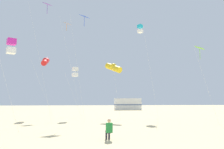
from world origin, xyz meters
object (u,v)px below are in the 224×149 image
(kite_tube_scarlet, at_px, (45,61))
(kite_box_cyan, at_px, (140,29))
(kite_flyer_standing, at_px, (109,129))
(kite_box_white, at_px, (75,72))
(kite_diamond_lime, at_px, (200,50))
(kite_tube_gold, at_px, (113,67))
(kite_diamond_blue, at_px, (84,21))
(kite_diamond_violet, at_px, (47,9))
(kite_diamond_orange, at_px, (67,28))
(rv_van_white, at_px, (128,104))
(kite_box_magenta, at_px, (11,46))

(kite_tube_scarlet, relative_size, kite_box_cyan, 0.63)
(kite_flyer_standing, distance_m, kite_tube_scarlet, 18.43)
(kite_box_white, bearing_deg, kite_diamond_lime, -25.96)
(kite_tube_gold, bearing_deg, kite_diamond_blue, -157.77)
(kite_box_white, distance_m, kite_diamond_lime, 14.42)
(kite_tube_scarlet, relative_size, kite_diamond_violet, 0.59)
(kite_diamond_blue, distance_m, kite_diamond_violet, 4.54)
(kite_box_cyan, xyz_separation_m, kite_diamond_violet, (-11.98, -3.86, 0.42))
(kite_diamond_orange, distance_m, kite_tube_gold, 10.94)
(kite_diamond_violet, bearing_deg, rv_van_white, 61.52)
(kite_diamond_lime, bearing_deg, kite_diamond_blue, 165.11)
(kite_flyer_standing, height_order, kite_tube_gold, kite_tube_gold)
(kite_diamond_violet, relative_size, rv_van_white, 2.07)
(kite_box_magenta, xyz_separation_m, kite_diamond_violet, (1.04, 7.12, 6.29))
(kite_flyer_standing, bearing_deg, kite_diamond_lime, -149.71)
(kite_flyer_standing, xyz_separation_m, kite_tube_gold, (1.87, 12.35, 5.47))
(kite_box_magenta, bearing_deg, kite_diamond_violet, 81.70)
(kite_tube_gold, bearing_deg, kite_box_white, 160.07)
(kite_box_white, distance_m, rv_van_white, 27.78)
(kite_box_white, xyz_separation_m, kite_diamond_violet, (-3.23, -2.40, 6.84))
(kite_flyer_standing, distance_m, kite_tube_gold, 13.64)
(kite_diamond_blue, height_order, kite_tube_gold, kite_diamond_blue)
(kite_box_cyan, distance_m, kite_diamond_violet, 12.59)
(kite_diamond_violet, bearing_deg, kite_tube_scarlet, 99.82)
(kite_box_cyan, relative_size, kite_diamond_lime, 1.64)
(kite_diamond_lime, height_order, kite_diamond_violet, kite_diamond_violet)
(kite_diamond_orange, xyz_separation_m, kite_tube_gold, (6.14, -5.97, -6.80))
(kite_box_cyan, height_order, kite_box_white, kite_box_cyan)
(kite_tube_scarlet, distance_m, kite_diamond_orange, 6.58)
(kite_box_magenta, bearing_deg, rv_van_white, 65.28)
(kite_tube_scarlet, distance_m, kite_box_cyan, 13.61)
(kite_tube_scarlet, relative_size, kite_tube_gold, 1.18)
(kite_diamond_lime, bearing_deg, kite_tube_gold, 150.97)
(kite_box_cyan, xyz_separation_m, kite_diamond_orange, (-10.31, 2.86, 0.76))
(kite_tube_gold, bearing_deg, kite_tube_scarlet, 157.82)
(kite_diamond_orange, height_order, kite_diamond_violet, kite_diamond_orange)
(kite_diamond_lime, height_order, kite_tube_gold, kite_diamond_lime)
(kite_flyer_standing, xyz_separation_m, kite_tube_scarlet, (-6.67, 15.83, 6.68))
(kite_diamond_lime, bearing_deg, rv_van_white, 92.41)
(kite_box_cyan, relative_size, kite_box_magenta, 1.86)
(kite_diamond_lime, xyz_separation_m, kite_diamond_violet, (-16.12, 3.87, 5.28))
(kite_tube_gold, relative_size, kite_diamond_violet, 0.50)
(kite_diamond_orange, bearing_deg, kite_tube_gold, -44.23)
(kite_tube_gold, bearing_deg, kite_diamond_lime, -29.03)
(kite_flyer_standing, bearing_deg, kite_box_white, -86.02)
(kite_box_cyan, bearing_deg, kite_box_magenta, -139.85)
(kite_diamond_lime, bearing_deg, kite_diamond_violet, 166.51)
(kite_box_white, height_order, kite_diamond_lime, kite_diamond_lime)
(kite_flyer_standing, distance_m, rv_van_white, 39.90)
(kite_diamond_orange, relative_size, kite_diamond_violet, 1.03)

